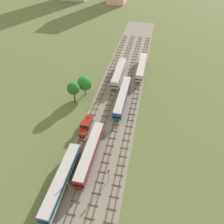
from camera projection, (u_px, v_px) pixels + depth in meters
ground_plane at (115, 105)px, 76.20m from camera, size 480.00×480.00×0.00m
ballast_bed at (115, 105)px, 76.20m from camera, size 17.06×176.00×0.01m
track_far_left at (98, 101)px, 77.86m from camera, size 2.40×126.00×0.29m
track_left at (110, 103)px, 77.18m from camera, size 2.40×126.00×0.29m
track_centre_left at (122, 104)px, 76.50m from camera, size 2.40×126.00×0.29m
track_centre at (134, 106)px, 75.82m from camera, size 2.40×126.00×0.29m
diesel_railcar_far_left_nearest at (62, 179)px, 51.23m from camera, size 2.96×20.50×3.80m
diesel_railcar_left_near at (90, 152)px, 57.47m from camera, size 2.96×20.50×3.80m
shunter_loco_far_left_mid at (86, 125)px, 65.80m from camera, size 2.74×8.46×3.10m
passenger_coach_centre_left_midfar at (123, 96)px, 75.99m from camera, size 2.96×22.00×3.80m
diesel_railcar_left_far at (119, 72)px, 88.33m from camera, size 2.96×20.50×3.80m
diesel_railcar_centre_farther at (141, 66)px, 91.88m from camera, size 2.96×20.50×3.80m
signal_post_nearest at (68, 183)px, 49.29m from camera, size 0.28×0.47×5.85m
signal_post_near at (107, 86)px, 79.34m from camera, size 0.28×0.47×5.58m
signal_post_mid at (109, 174)px, 51.74m from camera, size 0.28×0.47×4.93m
lineside_tree_0 at (73, 88)px, 73.57m from camera, size 4.45×4.45×8.36m
lineside_tree_1 at (85, 83)px, 77.65m from camera, size 5.40×5.40×7.84m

